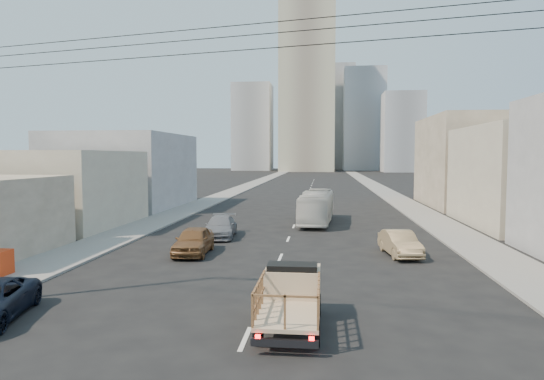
% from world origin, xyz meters
% --- Properties ---
extents(ground, '(420.00, 420.00, 0.00)m').
position_xyz_m(ground, '(0.00, 0.00, 0.00)').
color(ground, black).
rests_on(ground, ground).
extents(sidewalk_left, '(3.50, 180.00, 0.12)m').
position_xyz_m(sidewalk_left, '(-11.75, 70.00, 0.06)').
color(sidewalk_left, gray).
rests_on(sidewalk_left, ground).
extents(sidewalk_right, '(3.50, 180.00, 0.12)m').
position_xyz_m(sidewalk_right, '(11.75, 70.00, 0.06)').
color(sidewalk_right, gray).
rests_on(sidewalk_right, ground).
extents(lane_dashes, '(0.15, 104.00, 0.01)m').
position_xyz_m(lane_dashes, '(0.00, 53.00, 0.01)').
color(lane_dashes, silver).
rests_on(lane_dashes, ground).
extents(flatbed_pickup, '(1.95, 4.41, 1.90)m').
position_xyz_m(flatbed_pickup, '(1.31, 3.22, 1.09)').
color(flatbed_pickup, tan).
rests_on(flatbed_pickup, ground).
extents(city_bus, '(2.93, 9.85, 2.71)m').
position_xyz_m(city_bus, '(1.78, 28.20, 1.35)').
color(city_bus, silver).
rests_on(city_bus, ground).
extents(sedan_brown, '(2.02, 4.61, 1.55)m').
position_xyz_m(sedan_brown, '(-5.02, 14.43, 0.77)').
color(sedan_brown, brown).
rests_on(sedan_brown, ground).
extents(sedan_tan, '(2.08, 4.41, 1.40)m').
position_xyz_m(sedan_tan, '(6.65, 15.25, 0.70)').
color(sedan_tan, '#977E58').
rests_on(sedan_tan, ground).
extents(sedan_grey, '(2.42, 5.10, 1.43)m').
position_xyz_m(sedan_grey, '(-4.74, 20.31, 0.72)').
color(sedan_grey, slate).
rests_on(sedan_grey, ground).
extents(overhead_wires, '(23.01, 5.02, 0.72)m').
position_xyz_m(overhead_wires, '(0.00, 1.50, 8.97)').
color(overhead_wires, black).
rests_on(overhead_wires, ground).
extents(bldg_right_mid, '(11.00, 14.00, 8.00)m').
position_xyz_m(bldg_right_mid, '(19.50, 28.00, 4.00)').
color(bldg_right_mid, '#AFA28D').
rests_on(bldg_right_mid, ground).
extents(bldg_right_far, '(12.00, 16.00, 10.00)m').
position_xyz_m(bldg_right_far, '(20.00, 44.00, 5.00)').
color(bldg_right_far, gray).
rests_on(bldg_right_far, ground).
extents(bldg_left_mid, '(11.00, 12.00, 6.00)m').
position_xyz_m(bldg_left_mid, '(-19.00, 24.00, 3.00)').
color(bldg_left_mid, '#AFA28D').
rests_on(bldg_left_mid, ground).
extents(bldg_left_far, '(12.00, 16.00, 8.00)m').
position_xyz_m(bldg_left_far, '(-19.50, 39.00, 4.00)').
color(bldg_left_far, gray).
rests_on(bldg_left_far, ground).
extents(high_rise_tower, '(20.00, 20.00, 60.00)m').
position_xyz_m(high_rise_tower, '(-4.00, 170.00, 30.00)').
color(high_rise_tower, gray).
rests_on(high_rise_tower, ground).
extents(midrise_ne, '(16.00, 16.00, 40.00)m').
position_xyz_m(midrise_ne, '(18.00, 185.00, 20.00)').
color(midrise_ne, '#919399').
rests_on(midrise_ne, ground).
extents(midrise_nw, '(15.00, 15.00, 34.00)m').
position_xyz_m(midrise_nw, '(-26.00, 180.00, 17.00)').
color(midrise_nw, '#919399').
rests_on(midrise_nw, ground).
extents(midrise_back, '(18.00, 18.00, 44.00)m').
position_xyz_m(midrise_back, '(6.00, 200.00, 22.00)').
color(midrise_back, gray).
rests_on(midrise_back, ground).
extents(midrise_east, '(14.00, 14.00, 28.00)m').
position_xyz_m(midrise_east, '(30.00, 165.00, 14.00)').
color(midrise_east, '#919399').
rests_on(midrise_east, ground).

